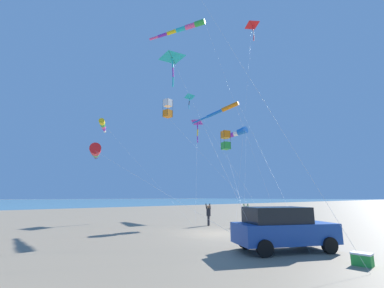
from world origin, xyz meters
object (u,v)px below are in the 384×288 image
(cooler_box, at_px, (362,259))
(kite_windsock_blue_topmost, at_px, (103,125))
(kite_windsock_red_high_left, at_px, (238,133))
(kite_windsock_black_fish_shape, at_px, (96,152))
(kite_windsock_checkered_midright, at_px, (184,28))
(kite_delta_striped_overhead, at_px, (190,97))
(person_child_green_jacket, at_px, (209,213))
(kite_delta_magenta_far_left, at_px, (198,122))
(kite_delta_rainbow_low_near, at_px, (172,58))
(kite_windsock_white_trailing, at_px, (222,110))
(parked_car, at_px, (282,228))
(kite_box_teal_far_right, at_px, (226,140))
(person_adult_flyer, at_px, (247,214))
(kite_box_long_streamer_right, at_px, (168,108))
(kite_delta_long_streamer_left, at_px, (252,26))

(cooler_box, xyz_separation_m, kite_windsock_blue_topmost, (-28.31, 3.23, 11.08))
(kite_windsock_red_high_left, height_order, kite_windsock_black_fish_shape, kite_windsock_red_high_left)
(kite_windsock_checkered_midright, distance_m, kite_delta_striped_overhead, 8.88)
(person_child_green_jacket, xyz_separation_m, kite_windsock_blue_topmost, (-16.02, -2.32, 10.33))
(kite_delta_magenta_far_left, relative_size, kite_windsock_red_high_left, 1.06)
(kite_delta_magenta_far_left, relative_size, kite_delta_rainbow_low_near, 0.86)
(kite_delta_magenta_far_left, bearing_deg, kite_delta_rainbow_low_near, -54.37)
(kite_windsock_white_trailing, relative_size, kite_windsock_red_high_left, 1.20)
(parked_car, bearing_deg, kite_windsock_blue_topmost, 173.50)
(parked_car, relative_size, kite_windsock_red_high_left, 0.41)
(kite_delta_rainbow_low_near, relative_size, kite_box_teal_far_right, 1.51)
(person_adult_flyer, height_order, kite_box_long_streamer_right, kite_box_long_streamer_right)
(cooler_box, height_order, kite_windsock_black_fish_shape, kite_windsock_black_fish_shape)
(kite_delta_striped_overhead, relative_size, kite_windsock_blue_topmost, 0.96)
(kite_delta_rainbow_low_near, relative_size, kite_windsock_red_high_left, 1.24)
(kite_delta_long_streamer_left, height_order, kite_delta_striped_overhead, kite_delta_long_streamer_left)
(parked_car, height_order, kite_windsock_blue_topmost, kite_windsock_blue_topmost)
(cooler_box, xyz_separation_m, kite_windsock_black_fish_shape, (-14.86, -3.18, 5.15))
(person_adult_flyer, height_order, kite_delta_long_streamer_left, kite_delta_long_streamer_left)
(kite_windsock_blue_topmost, relative_size, kite_windsock_white_trailing, 1.22)
(cooler_box, bearing_deg, kite_delta_magenta_far_left, 148.89)
(kite_windsock_checkered_midright, xyz_separation_m, kite_delta_rainbow_low_near, (4.57, -5.34, -7.74))
(person_adult_flyer, xyz_separation_m, kite_windsock_red_high_left, (-7.98, 9.99, 9.80))
(kite_delta_rainbow_low_near, bearing_deg, cooler_box, -8.86)
(kite_delta_striped_overhead, bearing_deg, kite_windsock_blue_topmost, -125.28)
(kite_box_long_streamer_right, height_order, kite_box_teal_far_right, kite_box_long_streamer_right)
(kite_delta_long_streamer_left, bearing_deg, kite_box_teal_far_right, -105.46)
(kite_delta_magenta_far_left, relative_size, kite_box_long_streamer_right, 1.05)
(person_child_green_jacket, relative_size, kite_delta_long_streamer_left, 0.08)
(parked_car, xyz_separation_m, person_child_green_jacket, (-9.23, 5.20, 0.01))
(kite_windsock_blue_topmost, height_order, kite_windsock_black_fish_shape, kite_windsock_blue_topmost)
(kite_windsock_blue_topmost, distance_m, kite_box_long_streamer_right, 12.12)
(person_child_green_jacket, distance_m, kite_box_long_streamer_right, 10.58)
(kite_windsock_checkered_midright, height_order, kite_windsock_white_trailing, kite_windsock_checkered_midright)
(cooler_box, height_order, kite_delta_rainbow_low_near, kite_delta_rainbow_low_near)
(kite_delta_striped_overhead, distance_m, kite_box_long_streamer_right, 11.06)
(parked_car, xyz_separation_m, cooler_box, (3.05, -0.35, -0.74))
(cooler_box, bearing_deg, person_adult_flyer, 143.04)
(kite_windsock_checkered_midright, relative_size, kite_windsock_white_trailing, 1.62)
(parked_car, height_order, kite_windsock_white_trailing, kite_windsock_white_trailing)
(kite_windsock_checkered_midright, bearing_deg, kite_delta_long_streamer_left, 46.06)
(kite_windsock_blue_topmost, xyz_separation_m, kite_windsock_white_trailing, (15.78, 4.61, -0.88))
(person_child_green_jacket, height_order, kite_box_teal_far_right, kite_box_teal_far_right)
(kite_delta_magenta_far_left, distance_m, kite_delta_rainbow_low_near, 12.73)
(kite_delta_long_streamer_left, xyz_separation_m, kite_windsock_blue_topmost, (-16.32, -9.86, -10.53))
(kite_windsock_red_high_left, xyz_separation_m, kite_box_long_streamer_right, (1.54, -13.15, -0.08))
(kite_delta_magenta_far_left, bearing_deg, kite_windsock_black_fish_shape, -70.68)
(kite_windsock_blue_topmost, bearing_deg, parked_car, -6.50)
(cooler_box, bearing_deg, kite_windsock_blue_topmost, 173.49)
(kite_windsock_white_trailing, bearing_deg, person_child_green_jacket, -83.87)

